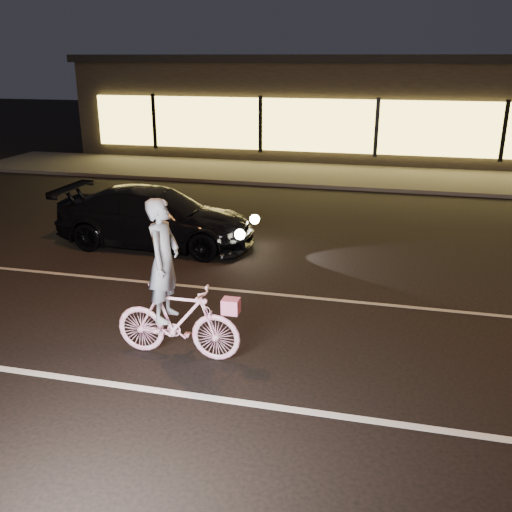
# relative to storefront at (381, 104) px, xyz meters

# --- Properties ---
(ground) EXTENTS (90.00, 90.00, 0.00)m
(ground) POSITION_rel_storefront_xyz_m (0.00, -18.97, -2.15)
(ground) COLOR black
(ground) RESTS_ON ground
(lane_stripe_near) EXTENTS (60.00, 0.12, 0.01)m
(lane_stripe_near) POSITION_rel_storefront_xyz_m (0.00, -20.47, -2.14)
(lane_stripe_near) COLOR silver
(lane_stripe_near) RESTS_ON ground
(lane_stripe_far) EXTENTS (60.00, 0.10, 0.01)m
(lane_stripe_far) POSITION_rel_storefront_xyz_m (0.00, -16.97, -2.14)
(lane_stripe_far) COLOR gray
(lane_stripe_far) RESTS_ON ground
(sidewalk) EXTENTS (30.00, 4.00, 0.12)m
(sidewalk) POSITION_rel_storefront_xyz_m (0.00, -5.97, -2.09)
(sidewalk) COLOR #383533
(sidewalk) RESTS_ON ground
(storefront) EXTENTS (25.40, 8.42, 4.20)m
(storefront) POSITION_rel_storefront_xyz_m (0.00, 0.00, 0.00)
(storefront) COLOR black
(storefront) RESTS_ON ground
(cyclist) EXTENTS (1.87, 0.65, 2.36)m
(cyclist) POSITION_rel_storefront_xyz_m (-2.15, -19.52, -1.31)
(cyclist) COLOR #DE4996
(cyclist) RESTS_ON ground
(sedan) EXTENTS (4.61, 1.94, 1.33)m
(sedan) POSITION_rel_storefront_xyz_m (-4.47, -14.76, -1.48)
(sedan) COLOR black
(sedan) RESTS_ON ground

